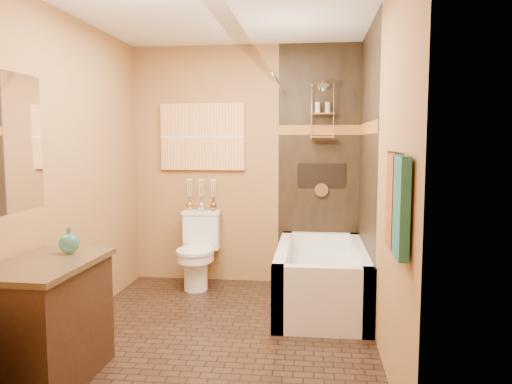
# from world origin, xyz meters

# --- Properties ---
(floor) EXTENTS (3.00, 3.00, 0.00)m
(floor) POSITION_xyz_m (0.00, 0.00, 0.00)
(floor) COLOR black
(floor) RESTS_ON ground
(wall_left) EXTENTS (0.02, 3.00, 2.50)m
(wall_left) POSITION_xyz_m (-1.20, 0.00, 1.25)
(wall_left) COLOR #A1733E
(wall_left) RESTS_ON floor
(wall_right) EXTENTS (0.02, 3.00, 2.50)m
(wall_right) POSITION_xyz_m (1.20, 0.00, 1.25)
(wall_right) COLOR #A1733E
(wall_right) RESTS_ON floor
(wall_back) EXTENTS (2.40, 0.02, 2.50)m
(wall_back) POSITION_xyz_m (0.00, 1.50, 1.25)
(wall_back) COLOR #A1733E
(wall_back) RESTS_ON floor
(wall_front) EXTENTS (2.40, 0.02, 2.50)m
(wall_front) POSITION_xyz_m (0.00, -1.50, 1.25)
(wall_front) COLOR #A1733E
(wall_front) RESTS_ON floor
(ceiling) EXTENTS (3.00, 3.00, 0.00)m
(ceiling) POSITION_xyz_m (0.00, 0.00, 2.50)
(ceiling) COLOR silver
(ceiling) RESTS_ON wall_back
(alcove_tile_back) EXTENTS (0.85, 0.01, 2.50)m
(alcove_tile_back) POSITION_xyz_m (0.78, 1.49, 1.25)
(alcove_tile_back) COLOR black
(alcove_tile_back) RESTS_ON wall_back
(alcove_tile_right) EXTENTS (0.01, 1.50, 2.50)m
(alcove_tile_right) POSITION_xyz_m (1.19, 0.75, 1.25)
(alcove_tile_right) COLOR black
(alcove_tile_right) RESTS_ON wall_right
(mosaic_band_back) EXTENTS (0.85, 0.01, 0.10)m
(mosaic_band_back) POSITION_xyz_m (0.78, 1.48, 1.62)
(mosaic_band_back) COLOR brown
(mosaic_band_back) RESTS_ON alcove_tile_back
(mosaic_band_right) EXTENTS (0.01, 1.50, 0.10)m
(mosaic_band_right) POSITION_xyz_m (1.18, 0.75, 1.62)
(mosaic_band_right) COLOR brown
(mosaic_band_right) RESTS_ON alcove_tile_right
(alcove_niche) EXTENTS (0.50, 0.01, 0.25)m
(alcove_niche) POSITION_xyz_m (0.80, 1.48, 1.15)
(alcove_niche) COLOR black
(alcove_niche) RESTS_ON alcove_tile_back
(shower_fixtures) EXTENTS (0.24, 0.33, 1.16)m
(shower_fixtures) POSITION_xyz_m (0.80, 1.38, 1.67)
(shower_fixtures) COLOR silver
(shower_fixtures) RESTS_ON floor
(curtain_rod) EXTENTS (0.03, 1.55, 0.03)m
(curtain_rod) POSITION_xyz_m (0.40, 0.75, 2.02)
(curtain_rod) COLOR silver
(curtain_rod) RESTS_ON wall_back
(towel_bar) EXTENTS (0.02, 0.55, 0.02)m
(towel_bar) POSITION_xyz_m (1.15, -1.05, 1.45)
(towel_bar) COLOR silver
(towel_bar) RESTS_ON wall_right
(towel_teal) EXTENTS (0.05, 0.22, 0.52)m
(towel_teal) POSITION_xyz_m (1.16, -1.18, 1.18)
(towel_teal) COLOR #1D615F
(towel_teal) RESTS_ON towel_bar
(towel_rust) EXTENTS (0.05, 0.22, 0.52)m
(towel_rust) POSITION_xyz_m (1.16, -0.92, 1.18)
(towel_rust) COLOR brown
(towel_rust) RESTS_ON towel_bar
(sunset_painting) EXTENTS (0.90, 0.04, 0.70)m
(sunset_painting) POSITION_xyz_m (-0.46, 1.48, 1.55)
(sunset_painting) COLOR orange
(sunset_painting) RESTS_ON wall_back
(bathtub) EXTENTS (0.80, 1.50, 0.55)m
(bathtub) POSITION_xyz_m (0.80, 0.75, 0.22)
(bathtub) COLOR white
(bathtub) RESTS_ON floor
(toilet) EXTENTS (0.40, 0.58, 0.77)m
(toilet) POSITION_xyz_m (-0.46, 1.22, 0.39)
(toilet) COLOR white
(toilet) RESTS_ON floor
(vanity) EXTENTS (0.56, 0.89, 0.77)m
(vanity) POSITION_xyz_m (-0.92, -0.91, 0.39)
(vanity) COLOR black
(vanity) RESTS_ON floor
(teal_bottle) EXTENTS (0.14, 0.14, 0.21)m
(teal_bottle) POSITION_xyz_m (-0.87, -0.67, 0.86)
(teal_bottle) COLOR #27776D
(teal_bottle) RESTS_ON vanity
(bud_vases) EXTENTS (0.33, 0.07, 0.32)m
(bud_vases) POSITION_xyz_m (-0.46, 1.39, 0.95)
(bud_vases) COLOR gold
(bud_vases) RESTS_ON toilet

